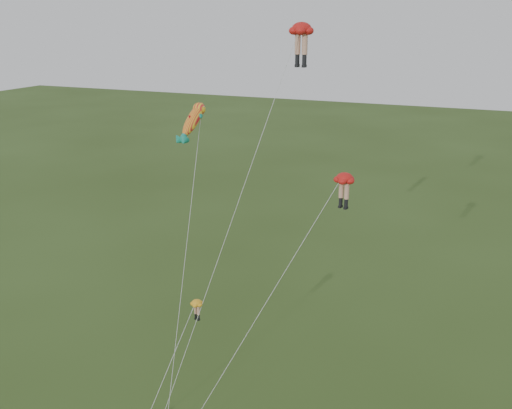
% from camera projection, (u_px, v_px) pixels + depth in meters
% --- Properties ---
extents(legs_kite_red_high, '(6.33, 12.30, 24.83)m').
position_uv_depth(legs_kite_red_high, '(300.00, 36.00, 38.17)').
color(legs_kite_red_high, red).
rests_on(legs_kite_red_high, ground).
extents(legs_kite_red_mid, '(8.14, 10.18, 15.72)m').
position_uv_depth(legs_kite_red_mid, '(342.00, 185.00, 36.34)').
color(legs_kite_red_mid, red).
rests_on(legs_kite_red_mid, ground).
extents(legs_kite_yellow, '(2.09, 5.73, 7.26)m').
position_uv_depth(legs_kite_yellow, '(194.00, 311.00, 37.84)').
color(legs_kite_yellow, gold).
rests_on(legs_kite_yellow, ground).
extents(fish_kite, '(2.24, 9.28, 19.99)m').
position_uv_depth(fish_kite, '(193.00, 121.00, 37.48)').
color(fish_kite, yellow).
rests_on(fish_kite, ground).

